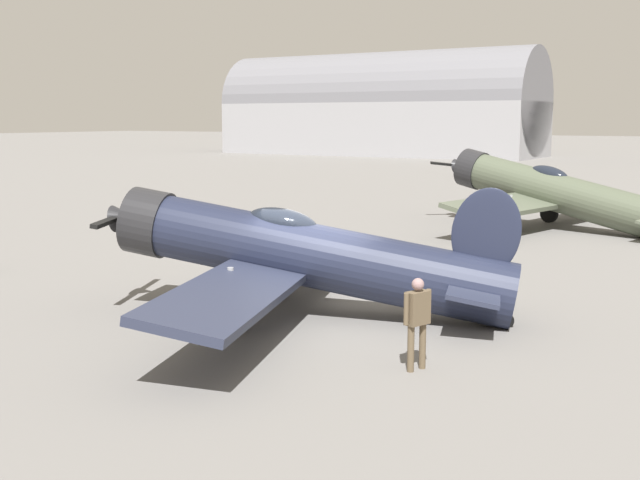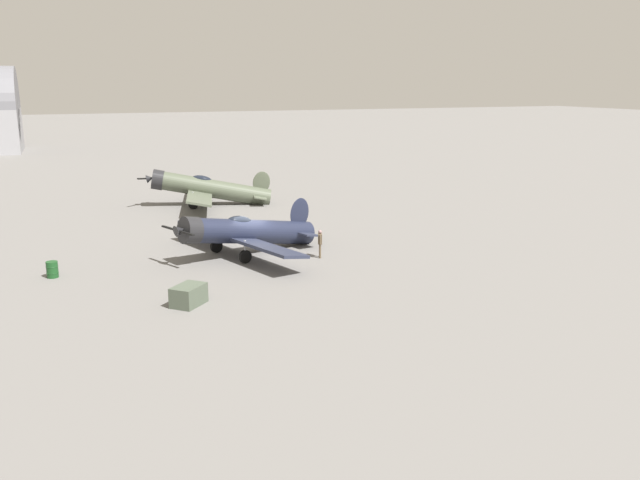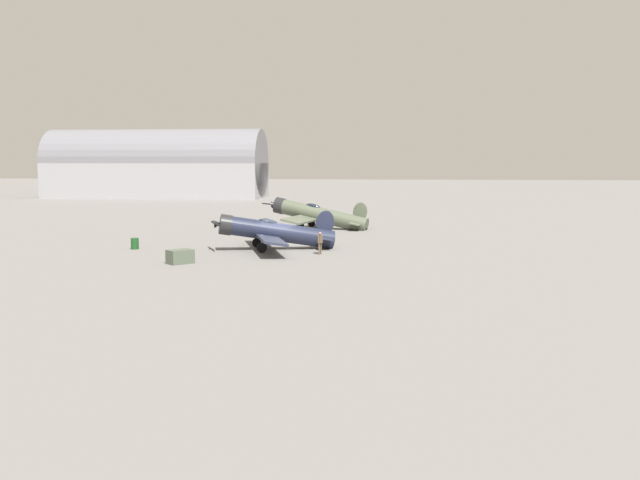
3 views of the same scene
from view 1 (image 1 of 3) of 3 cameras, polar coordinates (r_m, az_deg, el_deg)
ground_plane at (r=18.31m, az=-0.00°, el=-5.57°), size 400.00×400.00×0.00m
airplane_foreground at (r=18.12m, az=-1.54°, el=-1.05°), size 10.05×11.97×3.24m
airplane_mid_apron at (r=33.84m, az=17.04°, el=3.23°), size 11.39×12.60×3.53m
ground_crew_mechanic at (r=14.33m, az=7.13°, el=-5.45°), size 0.38×0.63×1.72m
distant_hangar at (r=100.21m, az=4.32°, el=9.33°), size 40.68×13.30×12.79m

